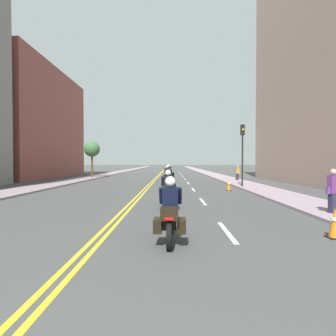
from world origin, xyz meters
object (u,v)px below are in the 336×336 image
object	(u,v)px
motorcycle_1	(168,193)
street_tree_0	(92,149)
traffic_cone_0	(335,223)
traffic_cone_1	(229,185)
motorcycle_0	(170,216)
motorcycle_6	(169,171)
traffic_light_near	(242,144)
pedestrian_2	(333,192)
motorcycle_5	(168,173)
motorcycle_3	(168,178)
motorcycle_4	(167,175)
pedestrian_1	(237,173)
motorcycle_2	(170,183)

from	to	relation	value
motorcycle_1	street_tree_0	xyz separation A→B (m)	(-9.76, 22.26, 2.89)
street_tree_0	traffic_cone_0	bearing A→B (deg)	-62.09
motorcycle_1	street_tree_0	bearing A→B (deg)	110.64
motorcycle_1	traffic_cone_1	size ratio (longest dim) A/B	2.68
motorcycle_0	motorcycle_6	xyz separation A→B (m)	(-0.27, 31.70, -0.00)
traffic_light_near	pedestrian_2	bearing A→B (deg)	-87.46
motorcycle_1	traffic_cone_1	distance (m)	8.44
motorcycle_5	motorcycle_6	distance (m)	4.78
motorcycle_3	motorcycle_4	distance (m)	4.97
traffic_light_near	pedestrian_1	distance (m)	8.15
motorcycle_0	motorcycle_3	size ratio (longest dim) A/B	0.93
motorcycle_4	traffic_cone_1	distance (m)	10.00
traffic_cone_1	street_tree_0	xyz separation A→B (m)	(-13.90, 14.92, 3.16)
motorcycle_5	pedestrian_2	distance (m)	24.41
motorcycle_5	traffic_light_near	bearing A→B (deg)	-66.93
motorcycle_5	pedestrian_1	world-z (taller)	motorcycle_5
pedestrian_2	street_tree_0	size ratio (longest dim) A/B	0.38
motorcycle_0	motorcycle_2	distance (m)	10.81
motorcycle_2	motorcycle_4	bearing A→B (deg)	91.50
motorcycle_3	motorcycle_4	world-z (taller)	motorcycle_4
motorcycle_0	pedestrian_1	size ratio (longest dim) A/B	1.29
motorcycle_5	motorcycle_3	bearing A→B (deg)	-91.06
motorcycle_6	pedestrian_1	world-z (taller)	pedestrian_1
motorcycle_2	pedestrian_2	world-z (taller)	pedestrian_2
motorcycle_0	street_tree_0	size ratio (longest dim) A/B	0.46
motorcycle_5	pedestrian_2	world-z (taller)	pedestrian_2
motorcycle_2	motorcycle_3	size ratio (longest dim) A/B	0.96
motorcycle_1	traffic_cone_0	world-z (taller)	motorcycle_1
traffic_cone_0	pedestrian_2	size ratio (longest dim) A/B	0.46
motorcycle_1	motorcycle_5	xyz separation A→B (m)	(-0.24, 21.97, -0.00)
pedestrian_2	street_tree_0	xyz separation A→B (m)	(-15.85, 23.87, 2.66)
motorcycle_0	motorcycle_5	bearing A→B (deg)	92.46
motorcycle_6	motorcycle_3	bearing A→B (deg)	-92.37
motorcycle_0	traffic_light_near	distance (m)	15.56
motorcycle_3	traffic_cone_1	size ratio (longest dim) A/B	2.74
motorcycle_0	traffic_cone_1	xyz separation A→B (m)	(4.03, 12.30, -0.26)
motorcycle_2	pedestrian_1	distance (m)	13.16
motorcycle_0	pedestrian_2	world-z (taller)	pedestrian_2
motorcycle_0	motorcycle_3	world-z (taller)	motorcycle_0
pedestrian_1	motorcycle_1	bearing A→B (deg)	57.08
motorcycle_1	motorcycle_3	bearing A→B (deg)	87.51
motorcycle_2	pedestrian_2	distance (m)	9.61
traffic_cone_1	pedestrian_1	size ratio (longest dim) A/B	0.50
motorcycle_1	traffic_cone_0	bearing A→B (deg)	-48.69
traffic_light_near	pedestrian_1	bearing A→B (deg)	79.12
motorcycle_6	pedestrian_2	world-z (taller)	pedestrian_2
motorcycle_6	traffic_light_near	distance (m)	18.52
motorcycle_0	traffic_light_near	size ratio (longest dim) A/B	0.43
pedestrian_1	pedestrian_2	world-z (taller)	pedestrian_2
motorcycle_3	pedestrian_2	size ratio (longest dim) A/B	1.29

